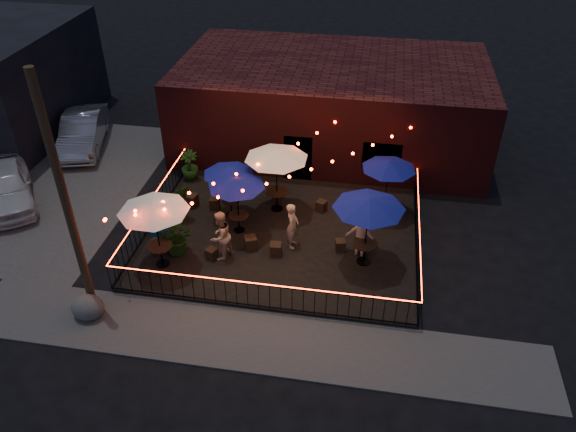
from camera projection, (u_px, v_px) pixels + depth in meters
name	position (u px, v px, depth m)	size (l,w,h in m)	color
ground	(271.00, 271.00, 19.67)	(110.00, 110.00, 0.00)	black
patio	(281.00, 235.00, 21.23)	(10.00, 8.00, 0.15)	black
sidewalk	(250.00, 339.00, 17.03)	(18.00, 2.50, 0.05)	#464340
parking_lot	(20.00, 181.00, 24.53)	(11.00, 12.00, 0.02)	#464340
brick_building	(332.00, 104.00, 26.42)	(14.00, 8.00, 4.00)	#360E10
utility_pole	(66.00, 202.00, 16.01)	(0.26, 0.26, 8.00)	#321F14
fence_front	(258.00, 296.00, 17.67)	(10.00, 0.04, 1.04)	black
fence_left	(153.00, 210.00, 21.58)	(0.04, 8.00, 1.04)	black
fence_right	(417.00, 236.00, 20.21)	(0.04, 8.00, 1.04)	black
festoon_lights	(251.00, 182.00, 19.72)	(10.02, 8.72, 1.32)	#FC1C04
cafe_table_0	(153.00, 207.00, 18.34)	(3.12, 3.12, 2.65)	black
cafe_table_1	(229.00, 171.00, 21.06)	(2.20, 2.20, 2.19)	black
cafe_table_2	(236.00, 183.00, 20.13)	(2.11, 2.11, 2.32)	black
cafe_table_3	(276.00, 155.00, 21.12)	(3.22, 3.22, 2.70)	black
cafe_table_4	(369.00, 204.00, 18.42)	(2.67, 2.67, 2.69)	black
cafe_table_5	(389.00, 166.00, 21.19)	(2.54, 2.54, 2.30)	black
bistro_chair_0	(157.00, 246.00, 20.21)	(0.39, 0.39, 0.46)	black
bistro_chair_1	(212.00, 254.00, 19.88)	(0.35, 0.35, 0.41)	black
bistro_chair_2	(192.00, 200.00, 22.58)	(0.44, 0.44, 0.52)	black
bistro_chair_3	(215.00, 203.00, 22.48)	(0.38, 0.38, 0.45)	black
bistro_chair_4	(251.00, 243.00, 20.31)	(0.43, 0.43, 0.51)	black
bistro_chair_5	(276.00, 249.00, 20.04)	(0.39, 0.39, 0.47)	black
bistro_chair_6	(277.00, 196.00, 22.89)	(0.37, 0.37, 0.44)	black
bistro_chair_7	(321.00, 206.00, 22.35)	(0.36, 0.36, 0.43)	black
bistro_chair_8	(340.00, 245.00, 20.28)	(0.35, 0.35, 0.42)	black
bistro_chair_9	(362.00, 246.00, 20.21)	(0.36, 0.36, 0.43)	black
bistro_chair_10	(352.00, 204.00, 22.41)	(0.40, 0.40, 0.47)	black
bistro_chair_11	(382.00, 210.00, 22.05)	(0.42, 0.42, 0.50)	black
patron_a	(292.00, 226.00, 20.08)	(0.66, 0.43, 1.80)	tan
patron_b	(220.00, 236.00, 19.51)	(0.92, 0.72, 1.89)	tan
patron_c	(362.00, 234.00, 19.70)	(1.15, 0.66, 1.79)	tan
potted_shrub_a	(177.00, 237.00, 19.91)	(1.23, 1.06, 1.36)	#143A13
potted_shrub_b	(180.00, 202.00, 21.58)	(0.85, 0.69, 1.55)	#13350E
potted_shrub_c	(189.00, 165.00, 24.07)	(0.74, 0.74, 1.32)	#1B3F0E
cooler	(159.00, 223.00, 20.95)	(0.76, 0.60, 0.90)	blue
boulder	(88.00, 307.00, 17.65)	(0.97, 0.82, 0.75)	#4B4B46
car_white	(6.00, 186.00, 22.72)	(1.89, 4.69, 1.60)	silver
car_silver	(83.00, 131.00, 26.71)	(1.71, 4.91, 1.62)	#A9A9B2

